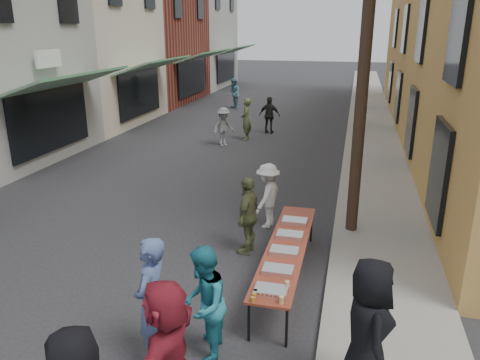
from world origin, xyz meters
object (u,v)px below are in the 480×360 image
at_px(catering_tray_sausage, 271,291).
at_px(guest_front_c, 203,304).
at_px(serving_table, 287,248).
at_px(utility_pole_far, 363,28).
at_px(server, 368,331).
at_px(utility_pole_mid, 364,29).
at_px(utility_pole_near, 367,32).

height_order(catering_tray_sausage, guest_front_c, guest_front_c).
bearing_deg(guest_front_c, serving_table, 152.67).
xyz_separation_m(utility_pole_far, server, (0.23, -29.29, -3.44)).
bearing_deg(server, serving_table, 13.33).
bearing_deg(utility_pole_far, utility_pole_mid, -90.00).
xyz_separation_m(utility_pole_mid, serving_table, (-1.16, -14.58, -3.79)).
height_order(utility_pole_far, server, utility_pole_far).
bearing_deg(catering_tray_sausage, utility_pole_near, 74.71).
bearing_deg(serving_table, utility_pole_near, 65.86).
height_order(utility_pole_near, server, utility_pole_near).
bearing_deg(utility_pole_near, server, -87.47).
height_order(utility_pole_near, serving_table, utility_pole_near).
distance_m(catering_tray_sausage, server, 1.77).
relative_size(utility_pole_mid, guest_front_c, 5.17).
bearing_deg(utility_pole_near, guest_front_c, -112.04).
height_order(catering_tray_sausage, server, server).
bearing_deg(guest_front_c, server, 73.32).
bearing_deg(guest_front_c, utility_pole_far, 168.38).
distance_m(utility_pole_far, server, 29.50).
distance_m(guest_front_c, server, 2.27).
xyz_separation_m(utility_pole_near, utility_pole_mid, (0.00, 12.00, 0.00)).
height_order(utility_pole_far, serving_table, utility_pole_far).
xyz_separation_m(utility_pole_near, utility_pole_far, (0.00, 24.00, 0.00)).
relative_size(utility_pole_mid, server, 4.68).
relative_size(catering_tray_sausage, server, 0.26).
xyz_separation_m(utility_pole_near, catering_tray_sausage, (-1.16, -4.23, -3.71)).
xyz_separation_m(utility_pole_far, catering_tray_sausage, (-1.16, -28.23, -3.71)).
height_order(utility_pole_near, catering_tray_sausage, utility_pole_near).
distance_m(utility_pole_near, utility_pole_far, 24.00).
bearing_deg(guest_front_c, utility_pole_near, 150.30).
height_order(utility_pole_near, guest_front_c, utility_pole_near).
distance_m(utility_pole_far, catering_tray_sausage, 28.50).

